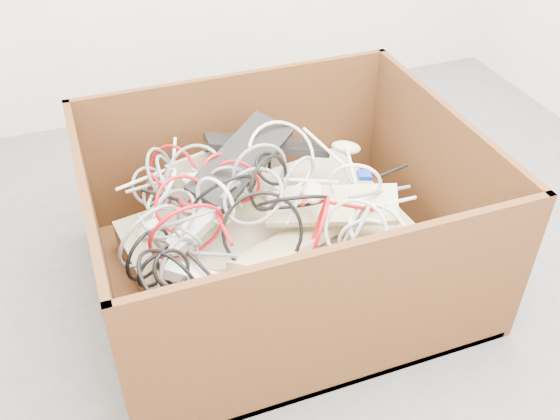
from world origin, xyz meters
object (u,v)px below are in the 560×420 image
object	(u,v)px
cardboard_box	(277,249)
vga_plug	(364,175)
power_strip_right	(207,280)
power_strip_left	(208,217)

from	to	relation	value
cardboard_box	vga_plug	xyz separation A→B (m)	(0.33, 0.02, 0.22)
cardboard_box	power_strip_right	size ratio (longest dim) A/B	4.89
vga_plug	cardboard_box	bearing A→B (deg)	-164.21
cardboard_box	power_strip_right	world-z (taller)	cardboard_box
cardboard_box	power_strip_left	world-z (taller)	cardboard_box
cardboard_box	power_strip_left	size ratio (longest dim) A/B	4.00
power_strip_left	vga_plug	world-z (taller)	power_strip_left
cardboard_box	power_strip_right	xyz separation A→B (m)	(-0.30, -0.23, 0.17)
power_strip_right	vga_plug	xyz separation A→B (m)	(0.63, 0.26, 0.05)
power_strip_right	cardboard_box	bearing A→B (deg)	68.74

